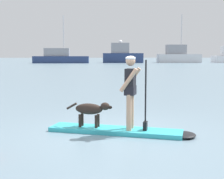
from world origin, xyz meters
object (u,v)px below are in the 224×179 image
dog (91,110)px  moored_boat_center (178,56)px  moored_boat_far_port (122,55)px  paddleboard (125,131)px  person_paddler (131,87)px  moored_boat_outer (60,57)px

dog → moored_boat_center: (20.68, 65.86, 1.06)m
dog → moored_boat_far_port: moored_boat_far_port is taller
paddleboard → person_paddler: (0.14, -0.05, 1.02)m
paddleboard → moored_boat_outer: moored_boat_outer is taller
person_paddler → dog: size_ratio=1.53×
moored_boat_outer → person_paddler: bearing=-83.6°
dog → moored_boat_outer: size_ratio=0.09×
dog → moored_boat_far_port: size_ratio=0.12×
paddleboard → moored_boat_far_port: bearing=84.0°
person_paddler → dog: person_paddler is taller
moored_boat_outer → moored_boat_far_port: moored_boat_outer is taller
moored_boat_far_port → paddleboard: bearing=-96.0°
paddleboard → dog: (-0.77, 0.27, 0.46)m
person_paddler → dog: bearing=160.8°
paddleboard → moored_boat_outer: 64.86m
moored_boat_center → moored_boat_outer: bearing=-176.5°
paddleboard → moored_boat_far_port: 66.25m
paddleboard → moored_boat_center: bearing=73.2°
moored_boat_outer → moored_boat_center: 27.04m
paddleboard → moored_boat_center: size_ratio=0.31×
moored_boat_far_port → moored_boat_center: size_ratio=0.84×
person_paddler → moored_boat_outer: size_ratio=0.14×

